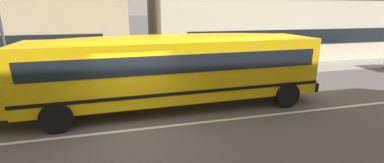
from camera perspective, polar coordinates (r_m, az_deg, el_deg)
ground_plane at (r=8.92m, az=-11.91°, el=-10.28°), size 400.00×400.00×0.00m
sidewalk_far at (r=15.60m, az=-13.28°, el=0.83°), size 120.00×3.00×0.01m
lane_centreline at (r=8.92m, az=-11.91°, el=-10.26°), size 110.00×0.16×0.01m
school_bus at (r=10.21m, az=-4.67°, el=3.59°), size 13.12×3.12×2.92m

